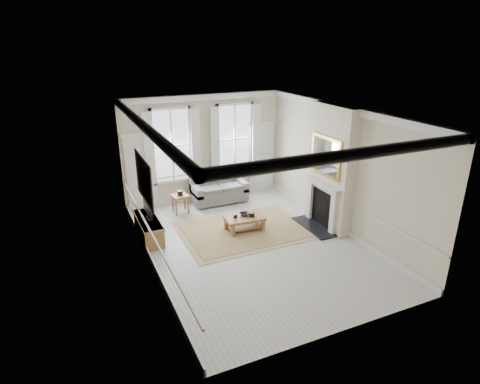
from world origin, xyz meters
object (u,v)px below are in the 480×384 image
coffee_table (244,220)px  tv_stand (149,228)px  sofa (219,191)px  side_table (180,198)px

coffee_table → tv_stand: (-2.50, 0.63, -0.05)m
sofa → coffee_table: sofa is taller
tv_stand → coffee_table: bearing=-14.1°
sofa → coffee_table: size_ratio=1.58×
coffee_table → tv_stand: tv_stand is taller
sofa → side_table: (-1.38, -0.33, 0.10)m
side_table → tv_stand: bearing=-134.0°
tv_stand → sofa: bearing=31.8°
coffee_table → tv_stand: size_ratio=0.72×
side_table → coffee_table: 2.30m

